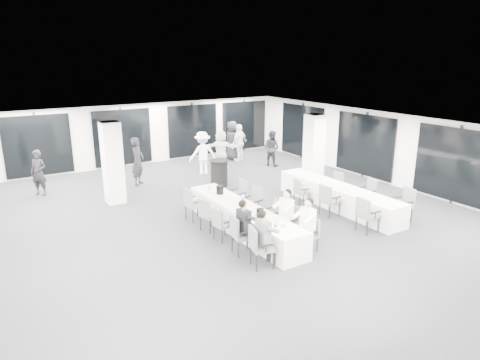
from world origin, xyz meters
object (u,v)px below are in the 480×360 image
(cocktail_table, at_px, (219,173))
(chair_main_left_fourth, at_px, (208,213))
(chair_side_right_near, at_px, (404,202))
(standing_guest_a, at_px, (138,158))
(chair_side_right_far, at_px, (336,183))
(banquet_table_main, at_px, (243,219))
(chair_main_right_mid, at_px, (273,213))
(chair_main_right_near, at_px, (310,232))
(chair_side_left_near, at_px, (366,213))
(ice_bucket_near, at_px, (260,213))
(chair_main_left_mid, at_px, (221,222))
(standing_guest_c, at_px, (203,150))
(chair_main_right_second, at_px, (289,220))
(banquet_table_side, at_px, (338,196))
(chair_side_right_mid, at_px, (368,191))
(chair_side_left_mid, at_px, (328,198))
(standing_guest_h, at_px, (272,146))
(ice_bucket_far, at_px, (220,190))
(chair_main_left_second, at_px, (240,233))
(chair_main_right_fourth, at_px, (254,201))
(chair_main_left_far, at_px, (192,202))
(standing_guest_g, at_px, (38,170))
(standing_guest_f, at_px, (221,146))
(chair_main_left_near, at_px, (259,245))
(standing_guest_d, at_px, (239,140))
(standing_guest_e, at_px, (232,138))
(chair_main_right_far, at_px, (239,193))
(chair_side_left_far, at_px, (300,190))

(cocktail_table, xyz_separation_m, chair_main_left_fourth, (-2.45, -3.72, 0.03))
(chair_side_right_near, height_order, standing_guest_a, standing_guest_a)
(chair_side_right_far, bearing_deg, banquet_table_main, 88.95)
(chair_side_right_far, distance_m, standing_guest_a, 7.60)
(chair_main_right_mid, bearing_deg, chair_main_right_near, -167.10)
(chair_side_left_near, relative_size, ice_bucket_near, 4.56)
(chair_main_left_mid, relative_size, standing_guest_c, 0.44)
(chair_side_left_near, bearing_deg, chair_main_right_second, -109.46)
(banquet_table_side, distance_m, chair_side_right_far, 1.24)
(chair_main_right_mid, bearing_deg, chair_side_right_mid, -79.07)
(chair_main_left_mid, distance_m, chair_side_left_mid, 3.77)
(standing_guest_c, xyz_separation_m, standing_guest_h, (3.38, -0.31, -0.12))
(banquet_table_side, relative_size, ice_bucket_far, 19.02)
(standing_guest_h, bearing_deg, chair_main_left_second, 116.08)
(chair_main_left_mid, relative_size, chair_side_left_near, 0.88)
(chair_main_right_mid, distance_m, standing_guest_h, 7.63)
(chair_main_right_fourth, bearing_deg, chair_side_right_mid, -117.46)
(chair_main_right_mid, height_order, standing_guest_a, standing_guest_a)
(chair_main_left_far, distance_m, chair_side_left_near, 5.12)
(standing_guest_g, bearing_deg, chair_main_right_fourth, -6.07)
(banquet_table_main, distance_m, ice_bucket_far, 1.47)
(chair_main_left_mid, height_order, ice_bucket_near, ice_bucket_near)
(chair_main_left_mid, xyz_separation_m, standing_guest_f, (3.92, 6.94, 0.45))
(chair_main_left_mid, xyz_separation_m, chair_side_left_near, (3.77, -1.69, 0.07))
(chair_main_right_near, bearing_deg, chair_side_right_near, -83.68)
(chair_main_left_near, xyz_separation_m, standing_guest_d, (5.32, 9.44, 0.42))
(standing_guest_d, bearing_deg, chair_main_left_near, 38.39)
(chair_main_left_fourth, bearing_deg, cocktail_table, 132.59)
(chair_side_left_mid, relative_size, standing_guest_h, 0.55)
(chair_main_left_mid, height_order, standing_guest_e, standing_guest_e)
(chair_main_left_mid, relative_size, chair_side_right_near, 0.88)
(chair_side_left_mid, bearing_deg, chair_main_left_fourth, -105.91)
(chair_main_right_fourth, distance_m, standing_guest_a, 5.77)
(chair_main_left_far, bearing_deg, standing_guest_g, -150.75)
(chair_side_right_far, bearing_deg, standing_guest_d, -12.07)
(chair_main_right_far, height_order, standing_guest_a, standing_guest_a)
(chair_side_right_near, height_order, ice_bucket_far, chair_side_right_near)
(chair_main_left_far, distance_m, standing_guest_h, 7.47)
(standing_guest_d, height_order, standing_guest_h, standing_guest_d)
(chair_main_left_second, xyz_separation_m, chair_side_left_near, (3.78, -0.72, 0.01))
(banquet_table_main, relative_size, chair_side_right_far, 5.76)
(banquet_table_main, bearing_deg, standing_guest_c, 73.03)
(chair_main_left_near, distance_m, chair_main_right_near, 1.67)
(chair_main_left_near, bearing_deg, ice_bucket_near, 159.09)
(standing_guest_a, bearing_deg, ice_bucket_near, -133.49)
(chair_side_left_far, bearing_deg, chair_main_right_near, -25.26)
(chair_side_left_near, distance_m, standing_guest_h, 8.11)
(ice_bucket_far, bearing_deg, banquet_table_side, -19.31)
(banquet_table_main, xyz_separation_m, chair_main_right_mid, (0.83, -0.34, 0.14))
(banquet_table_main, height_order, ice_bucket_far, ice_bucket_far)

